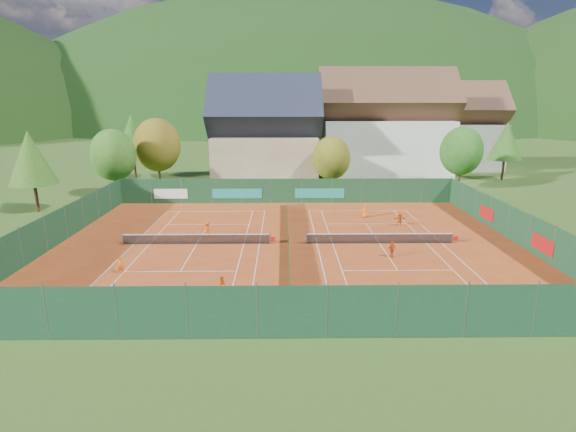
# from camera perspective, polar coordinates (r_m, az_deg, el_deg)

# --- Properties ---
(ground) EXTENTS (600.00, 600.00, 0.00)m
(ground) POSITION_cam_1_polar(r_m,az_deg,el_deg) (39.27, 0.03, -3.59)
(ground) COLOR #2B4B17
(ground) RESTS_ON ground
(clay_pad) EXTENTS (40.00, 32.00, 0.01)m
(clay_pad) POSITION_cam_1_polar(r_m,az_deg,el_deg) (39.27, 0.03, -3.55)
(clay_pad) COLOR #A23E17
(clay_pad) RESTS_ON ground
(court_markings_left) EXTENTS (11.03, 23.83, 0.00)m
(court_markings_left) POSITION_cam_1_polar(r_m,az_deg,el_deg) (39.98, -11.53, -3.52)
(court_markings_left) COLOR white
(court_markings_left) RESTS_ON ground
(court_markings_right) EXTENTS (11.03, 23.83, 0.00)m
(court_markings_right) POSITION_cam_1_polar(r_m,az_deg,el_deg) (40.17, 11.54, -3.43)
(court_markings_right) COLOR white
(court_markings_right) RESTS_ON ground
(tennis_net_left) EXTENTS (13.30, 0.10, 1.02)m
(tennis_net_left) POSITION_cam_1_polar(r_m,az_deg,el_deg) (39.80, -11.35, -2.84)
(tennis_net_left) COLOR #59595B
(tennis_net_left) RESTS_ON ground
(tennis_net_right) EXTENTS (13.30, 0.10, 1.02)m
(tennis_net_right) POSITION_cam_1_polar(r_m,az_deg,el_deg) (40.05, 11.80, -2.75)
(tennis_net_right) COLOR #59595B
(tennis_net_right) RESTS_ON ground
(court_divider) EXTENTS (0.03, 28.80, 1.00)m
(court_divider) POSITION_cam_1_polar(r_m,az_deg,el_deg) (39.12, 0.04, -2.87)
(court_divider) COLOR #133619
(court_divider) RESTS_ON ground
(fence_north) EXTENTS (40.00, 0.10, 3.00)m
(fence_north) POSITION_cam_1_polar(r_m,az_deg,el_deg) (54.38, -0.66, 3.17)
(fence_north) COLOR #14391F
(fence_north) RESTS_ON ground
(fence_south) EXTENTS (40.00, 0.04, 3.00)m
(fence_south) POSITION_cam_1_polar(r_m,az_deg,el_deg) (23.87, 0.53, -12.13)
(fence_south) COLOR #133420
(fence_south) RESTS_ON ground
(fence_west) EXTENTS (0.04, 32.00, 3.00)m
(fence_west) POSITION_cam_1_polar(r_m,az_deg,el_deg) (43.46, -27.37, -1.38)
(fence_west) COLOR #143821
(fence_west) RESTS_ON ground
(fence_east) EXTENTS (0.09, 32.00, 3.00)m
(fence_east) POSITION_cam_1_polar(r_m,az_deg,el_deg) (43.94, 27.11, -1.21)
(fence_east) COLOR #153B21
(fence_east) RESTS_ON ground
(chalet) EXTENTS (16.20, 12.00, 16.00)m
(chalet) POSITION_cam_1_polar(r_m,az_deg,el_deg) (67.59, -2.87, 9.81)
(chalet) COLOR #C9B28D
(chalet) RESTS_ON ground
(hotel_block_a) EXTENTS (21.60, 11.00, 17.25)m
(hotel_block_a) POSITION_cam_1_polar(r_m,az_deg,el_deg) (75.30, 12.16, 10.57)
(hotel_block_a) COLOR silver
(hotel_block_a) RESTS_ON ground
(hotel_block_b) EXTENTS (17.28, 10.00, 15.50)m
(hotel_block_b) POSITION_cam_1_polar(r_m,az_deg,el_deg) (87.02, 20.13, 10.02)
(hotel_block_b) COLOR silver
(hotel_block_b) RESTS_ON ground
(tree_west_front) EXTENTS (5.72, 5.72, 8.69)m
(tree_west_front) POSITION_cam_1_polar(r_m,az_deg,el_deg) (61.60, -21.31, 7.23)
(tree_west_front) COLOR #4B2C1A
(tree_west_front) RESTS_ON ground
(tree_west_mid) EXTENTS (6.44, 6.44, 9.78)m
(tree_west_mid) POSITION_cam_1_polar(r_m,az_deg,el_deg) (65.98, -16.28, 8.65)
(tree_west_mid) COLOR #473219
(tree_west_mid) RESTS_ON ground
(tree_west_back) EXTENTS (5.60, 5.60, 10.00)m
(tree_west_back) POSITION_cam_1_polar(r_m,az_deg,el_deg) (75.30, -19.17, 9.61)
(tree_west_back) COLOR #472C19
(tree_west_back) RESTS_ON ground
(tree_center) EXTENTS (5.01, 5.01, 7.60)m
(tree_center) POSITION_cam_1_polar(r_m,az_deg,el_deg) (60.14, 5.54, 7.34)
(tree_center) COLOR #412F17
(tree_center) RESTS_ON ground
(tree_east_front) EXTENTS (5.72, 5.72, 8.69)m
(tree_east_front) POSITION_cam_1_polar(r_m,az_deg,el_deg) (66.37, 21.15, 7.70)
(tree_east_front) COLOR #4B311B
(tree_east_front) RESTS_ON ground
(tree_east_mid) EXTENTS (5.04, 5.04, 9.00)m
(tree_east_mid) POSITION_cam_1_polar(r_m,az_deg,el_deg) (77.66, 25.98, 8.58)
(tree_east_mid) COLOR #442918
(tree_east_mid) RESTS_ON ground
(tree_west_side) EXTENTS (5.04, 5.04, 9.00)m
(tree_west_side) POSITION_cam_1_polar(r_m,az_deg,el_deg) (56.81, -29.87, 6.43)
(tree_west_side) COLOR #4B2B1B
(tree_west_side) RESTS_ON ground
(tree_east_back) EXTENTS (7.15, 7.15, 10.86)m
(tree_east_back) POSITION_cam_1_polar(r_m,az_deg,el_deg) (81.90, 18.46, 10.01)
(tree_east_back) COLOR #402917
(tree_east_back) RESTS_ON ground
(mountain_backdrop) EXTENTS (820.00, 530.00, 242.00)m
(mountain_backdrop) POSITION_cam_1_polar(r_m,az_deg,el_deg) (277.24, 5.35, 3.73)
(mountain_backdrop) COLOR black
(mountain_backdrop) RESTS_ON ground
(ball_hopper) EXTENTS (0.34, 0.34, 0.80)m
(ball_hopper) POSITION_cam_1_polar(r_m,az_deg,el_deg) (30.78, 27.66, -9.47)
(ball_hopper) COLOR slate
(ball_hopper) RESTS_ON ground
(loose_ball_0) EXTENTS (0.07, 0.07, 0.07)m
(loose_ball_0) POSITION_cam_1_polar(r_m,az_deg,el_deg) (36.75, -11.30, -5.09)
(loose_ball_0) COLOR #CCD833
(loose_ball_0) RESTS_ON ground
(loose_ball_1) EXTENTS (0.07, 0.07, 0.07)m
(loose_ball_1) POSITION_cam_1_polar(r_m,az_deg,el_deg) (31.05, 8.45, -8.71)
(loose_ball_1) COLOR #CCD833
(loose_ball_1) RESTS_ON ground
(loose_ball_2) EXTENTS (0.07, 0.07, 0.07)m
(loose_ball_2) POSITION_cam_1_polar(r_m,az_deg,el_deg) (45.00, 3.99, -1.18)
(loose_ball_2) COLOR #CCD833
(loose_ball_2) RESTS_ON ground
(loose_ball_3) EXTENTS (0.07, 0.07, 0.07)m
(loose_ball_3) POSITION_cam_1_polar(r_m,az_deg,el_deg) (45.63, -3.61, -0.95)
(loose_ball_3) COLOR #CCD833
(loose_ball_3) RESTS_ON ground
(player_left_near) EXTENTS (0.51, 0.37, 1.28)m
(player_left_near) POSITION_cam_1_polar(r_m,az_deg,el_deg) (34.70, -20.53, -5.90)
(player_left_near) COLOR #E05C13
(player_left_near) RESTS_ON ground
(player_left_mid) EXTENTS (0.64, 0.52, 1.25)m
(player_left_mid) POSITION_cam_1_polar(r_m,az_deg,el_deg) (29.55, -8.35, -8.70)
(player_left_mid) COLOR orange
(player_left_mid) RESTS_ON ground
(player_left_far) EXTENTS (1.06, 0.74, 1.49)m
(player_left_far) POSITION_cam_1_polar(r_m,az_deg,el_deg) (41.62, -10.23, -1.67)
(player_left_far) COLOR #CE5112
(player_left_far) RESTS_ON ground
(player_right_near) EXTENTS (0.85, 0.64, 1.35)m
(player_right_near) POSITION_cam_1_polar(r_m,az_deg,el_deg) (36.71, 13.05, -4.16)
(player_right_near) COLOR #CE4112
(player_right_near) RESTS_ON ground
(player_right_far_a) EXTENTS (0.79, 0.58, 1.48)m
(player_right_far_a) POSITION_cam_1_polar(r_m,az_deg,el_deg) (48.55, 9.75, 0.68)
(player_right_far_a) COLOR orange
(player_right_far_a) RESTS_ON ground
(player_right_far_b) EXTENTS (1.25, 0.44, 1.33)m
(player_right_far_b) POSITION_cam_1_polar(r_m,az_deg,el_deg) (46.00, 13.97, -0.42)
(player_right_far_b) COLOR #CE4F12
(player_right_far_b) RESTS_ON ground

